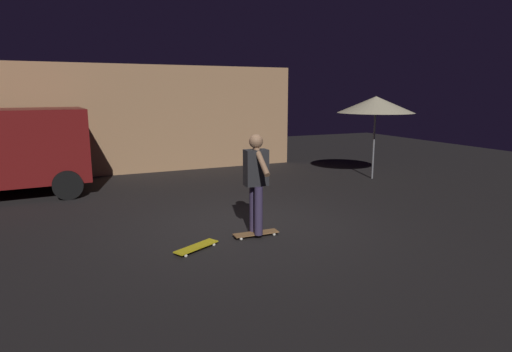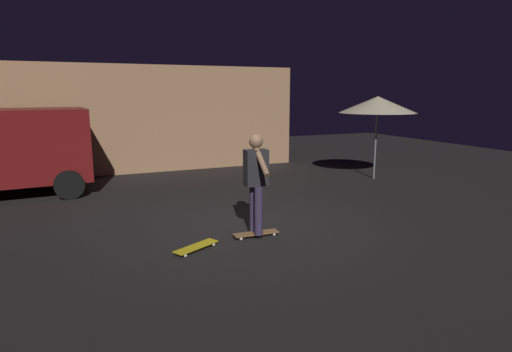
{
  "view_description": "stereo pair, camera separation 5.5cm",
  "coord_description": "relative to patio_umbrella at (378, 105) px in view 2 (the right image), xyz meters",
  "views": [
    {
      "loc": [
        -2.91,
        -6.96,
        2.41
      ],
      "look_at": [
        -0.03,
        -0.61,
        1.05
      ],
      "focal_mm": 30.2,
      "sensor_mm": 36.0,
      "label": 1
    },
    {
      "loc": [
        -2.86,
        -6.98,
        2.41
      ],
      "look_at": [
        -0.03,
        -0.61,
        1.05
      ],
      "focal_mm": 30.2,
      "sensor_mm": 36.0,
      "label": 2
    }
  ],
  "objects": [
    {
      "name": "ground_plane",
      "position": [
        -5.05,
        -2.59,
        -2.07
      ],
      "size": [
        28.0,
        28.0,
        0.0
      ],
      "primitive_type": "plane",
      "color": "black"
    },
    {
      "name": "low_building",
      "position": [
        -5.73,
        5.03,
        -0.47
      ],
      "size": [
        9.78,
        3.01,
        3.21
      ],
      "color": "#AD7F56",
      "rests_on": "ground_plane"
    },
    {
      "name": "patio_umbrella",
      "position": [
        0.0,
        0.0,
        0.0
      ],
      "size": [
        2.1,
        2.1,
        2.3
      ],
      "color": "slate",
      "rests_on": "ground_plane"
    },
    {
      "name": "skateboard_ridden",
      "position": [
        -5.08,
        -3.2,
        -2.02
      ],
      "size": [
        0.79,
        0.24,
        0.07
      ],
      "color": "olive",
      "rests_on": "ground_plane"
    },
    {
      "name": "skateboard_spare",
      "position": [
        -6.19,
        -3.41,
        -2.02
      ],
      "size": [
        0.78,
        0.54,
        0.07
      ],
      "color": "gold",
      "rests_on": "ground_plane"
    },
    {
      "name": "skater",
      "position": [
        -5.08,
        -3.2,
        -1.04
      ],
      "size": [
        0.39,
        0.98,
        1.67
      ],
      "color": "#382D4C",
      "rests_on": "skateboard_ridden"
    }
  ]
}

